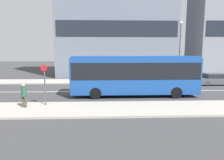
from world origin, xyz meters
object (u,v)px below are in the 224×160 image
object	(u,v)px
city_bus	(134,73)
bus_stop_sign	(45,82)
street_lamp	(180,46)
pedestrian_near_stop	(24,94)
parked_car_0	(215,79)

from	to	relation	value
city_bus	bus_stop_sign	world-z (taller)	city_bus
city_bus	street_lamp	size ratio (longest dim) A/B	1.47
city_bus	bus_stop_sign	distance (m)	7.55
pedestrian_near_stop	street_lamp	distance (m)	19.12
parked_car_0	street_lamp	distance (m)	5.74
city_bus	pedestrian_near_stop	distance (m)	8.98
city_bus	parked_car_0	world-z (taller)	city_bus
pedestrian_near_stop	street_lamp	size ratio (longest dim) A/B	0.22
city_bus	bus_stop_sign	size ratio (longest dim) A/B	3.77
city_bus	street_lamp	xyz separation A→B (m)	(6.83, 7.59, 2.60)
pedestrian_near_stop	bus_stop_sign	xyz separation A→B (m)	(1.26, 0.58, 0.76)
bus_stop_sign	city_bus	bearing A→B (deg)	26.06
parked_car_0	street_lamp	bearing A→B (deg)	148.37
city_bus	parked_car_0	xyz separation A→B (m)	(10.36, 5.41, -1.37)
parked_car_0	pedestrian_near_stop	world-z (taller)	pedestrian_near_stop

